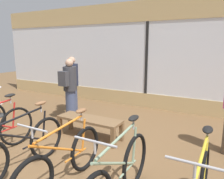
# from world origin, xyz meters

# --- Properties ---
(ground_plane) EXTENTS (24.00, 24.00, 0.00)m
(ground_plane) POSITION_xyz_m (0.00, 0.00, 0.00)
(ground_plane) COLOR brown
(shop_back_wall) EXTENTS (12.00, 0.08, 3.20)m
(shop_back_wall) POSITION_xyz_m (0.00, 3.86, 1.64)
(shop_back_wall) COLOR tan
(shop_back_wall) RESTS_ON ground_plane
(bicycle_center_left) EXTENTS (0.46, 1.78, 1.04)m
(bicycle_center_left) POSITION_xyz_m (-0.39, -0.44, 0.39)
(bicycle_center_left) COLOR black
(bicycle_center_left) RESTS_ON ground_plane
(bicycle_center_right) EXTENTS (0.46, 1.73, 1.03)m
(bicycle_center_right) POSITION_xyz_m (0.42, -0.41, 0.38)
(bicycle_center_right) COLOR black
(bicycle_center_right) RESTS_ON ground_plane
(bicycle_right) EXTENTS (0.46, 1.77, 1.05)m
(bicycle_right) POSITION_xyz_m (1.25, -0.42, 0.40)
(bicycle_right) COLOR black
(bicycle_right) RESTS_ON ground_plane
(display_bench) EXTENTS (1.40, 0.44, 0.43)m
(display_bench) POSITION_xyz_m (-0.21, 1.11, 0.35)
(display_bench) COLOR brown
(display_bench) RESTS_ON ground_plane
(customer_by_window) EXTENTS (0.47, 0.56, 1.60)m
(customer_by_window) POSITION_xyz_m (-1.66, 2.35, 0.86)
(customer_by_window) COLOR #424C6B
(customer_by_window) RESTS_ON ground_plane
(customer_mid_floor) EXTENTS (0.34, 0.48, 1.58)m
(customer_mid_floor) POSITION_xyz_m (-1.31, 1.82, 0.85)
(customer_mid_floor) COLOR #424C6B
(customer_mid_floor) RESTS_ON ground_plane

